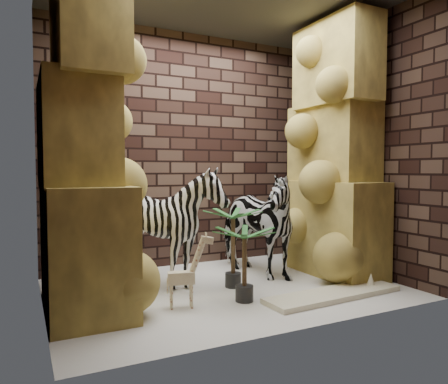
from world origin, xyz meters
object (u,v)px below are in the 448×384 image
zebra_left (169,233)px  palm_front (233,248)px  giraffe_toy (181,270)px  surfboard (334,294)px  zebra_right (252,216)px  palm_back (244,264)px

zebra_left → palm_front: (0.60, -0.30, -0.16)m
zebra_left → giraffe_toy: size_ratio=1.83×
giraffe_toy → surfboard: giraffe_toy is taller
zebra_left → giraffe_toy: (-0.12, -0.68, -0.23)m
zebra_right → zebra_left: (-1.03, -0.04, -0.13)m
palm_front → surfboard: size_ratio=0.57×
zebra_left → surfboard: (1.32, -1.03, -0.55)m
giraffe_toy → palm_front: palm_front is taller
zebra_left → giraffe_toy: 0.73m
zebra_right → palm_back: size_ratio=1.99×
zebra_left → palm_back: size_ratio=1.79×
palm_back → surfboard: (0.85, -0.27, -0.33)m
palm_back → zebra_left: bearing=121.7°
zebra_left → palm_front: 0.69m
giraffe_toy → palm_front: bearing=42.8°
zebra_right → zebra_left: size_ratio=1.11×
zebra_left → palm_back: 0.93m
palm_back → giraffe_toy: bearing=171.8°
giraffe_toy → surfboard: size_ratio=0.47×
zebra_right → giraffe_toy: zebra_right is taller
zebra_left → surfboard: 1.77m
zebra_left → surfboard: zebra_left is taller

